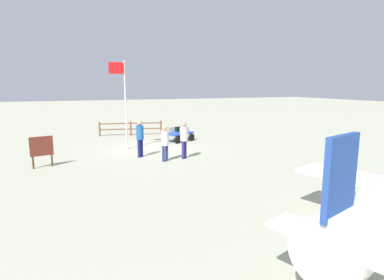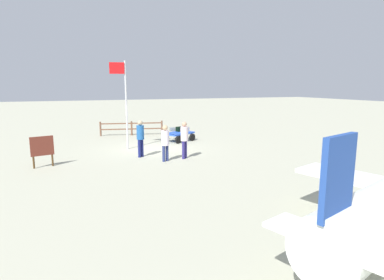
{
  "view_description": "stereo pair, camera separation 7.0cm",
  "coord_description": "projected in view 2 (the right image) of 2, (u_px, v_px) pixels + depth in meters",
  "views": [
    {
      "loc": [
        4.42,
        17.19,
        3.56
      ],
      "look_at": [
        -0.06,
        6.0,
        1.46
      ],
      "focal_mm": 29.74,
      "sensor_mm": 36.0,
      "label": 1
    },
    {
      "loc": [
        4.35,
        17.22,
        3.56
      ],
      "look_at": [
        -0.06,
        6.0,
        1.46
      ],
      "focal_mm": 29.74,
      "sensor_mm": 36.0,
      "label": 2
    }
  ],
  "objects": [
    {
      "name": "worker_trailing",
      "position": [
        165.0,
        140.0,
        14.83
      ],
      "size": [
        0.48,
        0.48,
        1.72
      ],
      "color": "navy",
      "rests_on": "ground"
    },
    {
      "name": "wooden_fence",
      "position": [
        132.0,
        127.0,
        22.59
      ],
      "size": [
        4.32,
        1.0,
        1.01
      ],
      "color": "brown",
      "rests_on": "ground"
    },
    {
      "name": "flagpole",
      "position": [
        124.0,
        97.0,
        17.33
      ],
      "size": [
        0.88,
        0.15,
        4.84
      ],
      "color": "silver",
      "rests_on": "ground"
    },
    {
      "name": "suitcase_olive",
      "position": [
        181.0,
        129.0,
        20.72
      ],
      "size": [
        0.65,
        0.48,
        0.3
      ],
      "color": "black",
      "rests_on": "luggage_cart"
    },
    {
      "name": "suitcase_tan",
      "position": [
        174.0,
        129.0,
        20.88
      ],
      "size": [
        0.59,
        0.31,
        0.24
      ],
      "color": "gray",
      "rests_on": "luggage_cart"
    },
    {
      "name": "signboard",
      "position": [
        42.0,
        148.0,
        13.76
      ],
      "size": [
        0.93,
        0.29,
        1.37
      ],
      "color": "#4C3319",
      "rests_on": "ground"
    },
    {
      "name": "ground_plane",
      "position": [
        152.0,
        149.0,
        17.97
      ],
      "size": [
        120.0,
        120.0,
        0.0
      ],
      "primitive_type": "plane",
      "color": "#ACAC93"
    },
    {
      "name": "worker_lead",
      "position": [
        184.0,
        137.0,
        15.37
      ],
      "size": [
        0.52,
        0.52,
        1.8
      ],
      "color": "navy",
      "rests_on": "ground"
    },
    {
      "name": "worker_supervisor",
      "position": [
        140.0,
        135.0,
        15.69
      ],
      "size": [
        0.51,
        0.51,
        1.84
      ],
      "color": "navy",
      "rests_on": "ground"
    },
    {
      "name": "suitcase_grey",
      "position": [
        184.0,
        129.0,
        20.65
      ],
      "size": [
        0.62,
        0.41,
        0.28
      ],
      "color": "gray",
      "rests_on": "luggage_cart"
    },
    {
      "name": "luggage_cart",
      "position": [
        179.0,
        135.0,
        20.25
      ],
      "size": [
        2.16,
        1.93,
        0.56
      ],
      "color": "blue",
      "rests_on": "ground"
    }
  ]
}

